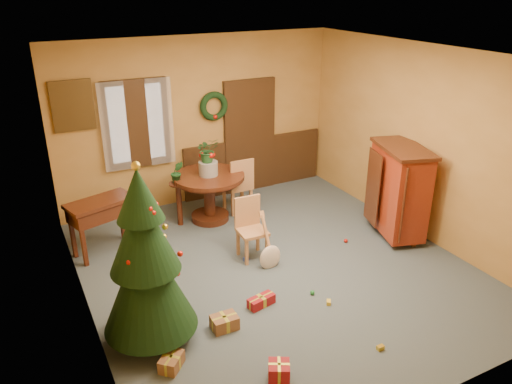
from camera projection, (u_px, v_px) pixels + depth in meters
room_envelope at (212, 139)px, 8.84m from camera, size 5.50×5.50×5.50m
dining_table at (209, 189)px, 8.16m from camera, size 1.17×1.17×0.80m
urn at (208, 168)px, 8.02m from camera, size 0.31×0.31×0.23m
centerpiece_plant at (208, 150)px, 7.90m from camera, size 0.36×0.31×0.39m
chair_near at (250, 226)px, 7.12m from camera, size 0.41×0.41×0.90m
chair_far at (239, 184)px, 8.45m from camera, size 0.43×0.43×0.98m
guitar at (270, 243)px, 6.86m from camera, size 0.45×0.56×0.74m
plant_stand at (179, 199)px, 8.03m from camera, size 0.29×0.29×0.74m
stand_plant at (177, 172)px, 7.85m from camera, size 0.24×0.21×0.37m
christmas_tree at (145, 261)px, 5.22m from camera, size 1.03×1.03×2.12m
writing_desk at (101, 213)px, 7.16m from camera, size 1.03×0.71×0.83m
sideboard at (399, 189)px, 7.61m from camera, size 0.91×1.26×1.45m
gift_a at (225, 322)px, 5.75m from camera, size 0.30×0.22×0.16m
gift_b at (279, 372)px, 4.98m from camera, size 0.29×0.29×0.21m
gift_c at (171, 362)px, 5.17m from camera, size 0.33×0.33×0.15m
gift_d at (261, 301)px, 6.16m from camera, size 0.37×0.21×0.13m
toy_a at (246, 259)px, 7.15m from camera, size 0.09×0.06×0.05m
toy_b at (312, 293)px, 6.38m from camera, size 0.06×0.06×0.06m
toy_c at (329, 302)px, 6.20m from camera, size 0.09×0.09×0.05m
toy_d at (346, 241)px, 7.64m from camera, size 0.06×0.06×0.06m
toy_e at (380, 348)px, 5.44m from camera, size 0.08×0.05×0.05m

